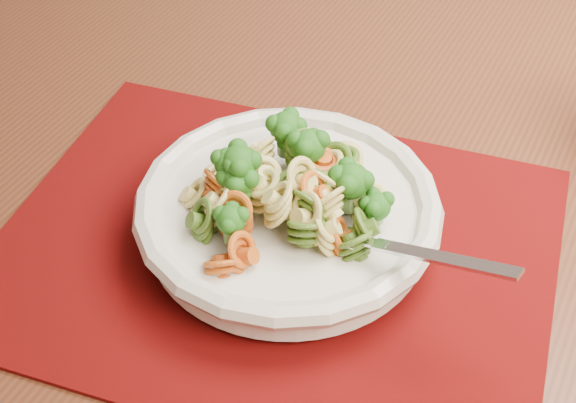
{
  "coord_description": "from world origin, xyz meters",
  "views": [
    {
      "loc": [
        -0.58,
        -0.2,
        1.25
      ],
      "look_at": [
        -0.62,
        0.25,
        0.83
      ],
      "focal_mm": 50.0,
      "sensor_mm": 36.0,
      "label": 1
    }
  ],
  "objects": [
    {
      "name": "pasta_broccoli_heap",
      "position": [
        -0.62,
        0.25,
        0.83
      ],
      "size": [
        0.2,
        0.2,
        0.06
      ],
      "primitive_type": null,
      "color": "tan",
      "rests_on": "pasta_bowl"
    },
    {
      "name": "pasta_bowl",
      "position": [
        -0.62,
        0.25,
        0.82
      ],
      "size": [
        0.24,
        0.24,
        0.05
      ],
      "color": "beige",
      "rests_on": "placemat"
    },
    {
      "name": "dining_table",
      "position": [
        -0.63,
        0.4,
        0.67
      ],
      "size": [
        1.58,
        1.32,
        0.79
      ],
      "rotation": [
        0.0,
        0.0,
        -0.4
      ],
      "color": "#502A16",
      "rests_on": "ground"
    },
    {
      "name": "fork",
      "position": [
        -0.57,
        0.21,
        0.83
      ],
      "size": [
        0.17,
        0.12,
        0.08
      ],
      "primitive_type": null,
      "rotation": [
        0.0,
        -0.35,
        -0.57
      ],
      "color": "silver",
      "rests_on": "pasta_bowl"
    },
    {
      "name": "placemat",
      "position": [
        -0.63,
        0.24,
        0.79
      ],
      "size": [
        0.5,
        0.43,
        0.0
      ],
      "primitive_type": "cube",
      "rotation": [
        0.0,
        0.0,
        -0.25
      ],
      "color": "#530305",
      "rests_on": "dining_table"
    }
  ]
}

